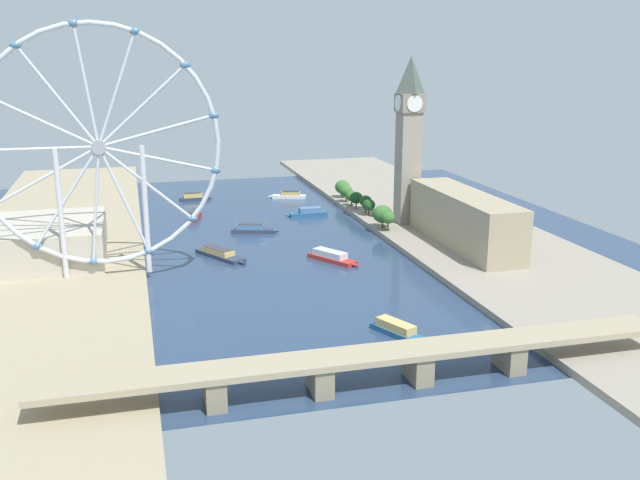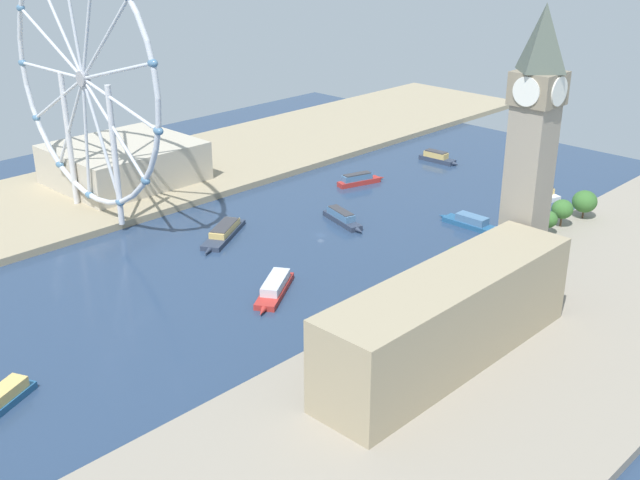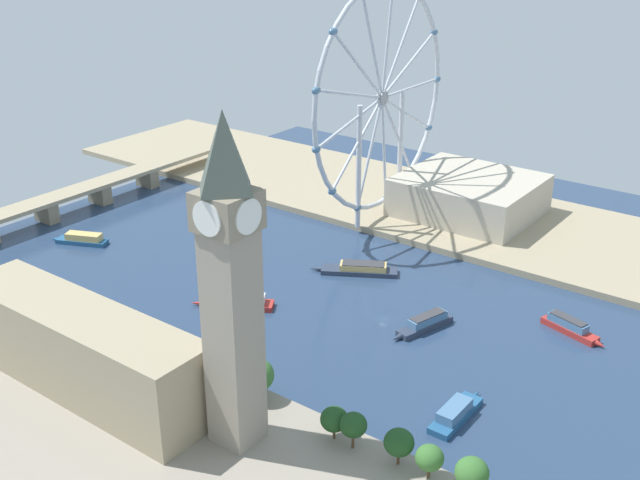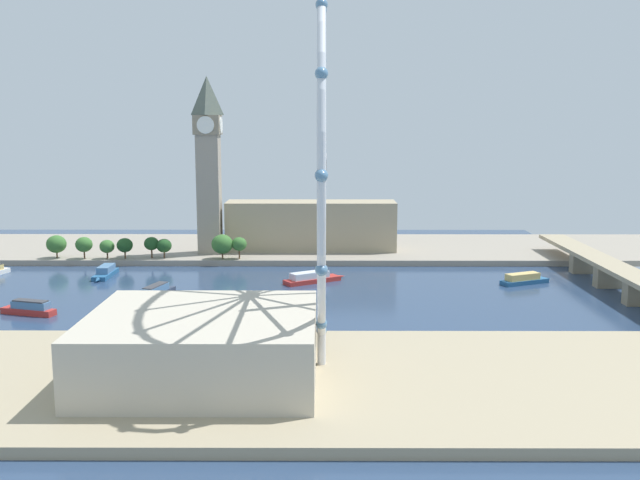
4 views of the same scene
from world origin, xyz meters
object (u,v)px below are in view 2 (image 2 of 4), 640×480
(tour_boat_4, at_px, (342,218))
(tour_boat_7, at_px, (224,232))
(parliament_block, at_px, (449,318))
(tour_boat_2, at_px, (275,288))
(clock_tower, at_px, (531,150))
(tour_boat_0, at_px, (359,180))
(riverside_hall, at_px, (124,162))
(ferris_wheel, at_px, (83,80))
(tour_boat_3, at_px, (539,190))
(tour_boat_5, at_px, (470,222))
(tour_boat_6, at_px, (437,157))

(tour_boat_4, bearing_deg, tour_boat_7, -102.41)
(parliament_block, xyz_separation_m, tour_boat_7, (123.89, -19.01, -14.64))
(tour_boat_2, bearing_deg, tour_boat_4, 171.33)
(clock_tower, distance_m, tour_boat_0, 138.61)
(tour_boat_2, distance_m, tour_boat_4, 71.23)
(riverside_hall, height_order, tour_boat_7, riverside_hall)
(ferris_wheel, bearing_deg, tour_boat_7, -154.63)
(ferris_wheel, xyz_separation_m, tour_boat_3, (-118.56, -160.65, -57.83))
(clock_tower, bearing_deg, tour_boat_7, 17.45)
(clock_tower, bearing_deg, tour_boat_2, 42.54)
(tour_boat_5, bearing_deg, tour_boat_0, -7.38)
(tour_boat_0, distance_m, tour_boat_5, 70.43)
(parliament_block, xyz_separation_m, tour_boat_0, (128.36, -107.08, -14.18))
(ferris_wheel, bearing_deg, tour_boat_3, -126.43)
(tour_boat_6, distance_m, tour_boat_7, 144.73)
(ferris_wheel, distance_m, tour_boat_3, 207.87)
(tour_boat_6, bearing_deg, tour_boat_3, -10.73)
(clock_tower, height_order, tour_boat_6, clock_tower)
(tour_boat_2, height_order, tour_boat_7, tour_boat_2)
(tour_boat_0, xyz_separation_m, tour_boat_6, (-4.98, -56.66, -0.05))
(clock_tower, bearing_deg, ferris_wheel, 20.06)
(tour_boat_5, relative_size, tour_boat_6, 1.17)
(ferris_wheel, xyz_separation_m, tour_boat_2, (-105.67, -4.71, -57.75))
(parliament_block, bearing_deg, tour_boat_6, -53.00)
(riverside_hall, xyz_separation_m, tour_boat_6, (-83.15, -137.13, -9.81))
(tour_boat_2, height_order, tour_boat_5, tour_boat_5)
(riverside_hall, relative_size, tour_boat_7, 1.80)
(ferris_wheel, relative_size, tour_boat_0, 4.29)
(clock_tower, relative_size, tour_boat_3, 3.49)
(tour_boat_7, bearing_deg, tour_boat_2, 38.51)
(tour_boat_3, relative_size, tour_boat_6, 1.16)
(clock_tower, distance_m, tour_boat_5, 81.97)
(clock_tower, bearing_deg, tour_boat_4, -5.78)
(tour_boat_5, bearing_deg, tour_boat_6, -45.37)
(clock_tower, relative_size, parliament_block, 1.01)
(tour_boat_0, bearing_deg, tour_boat_7, -160.76)
(clock_tower, height_order, tour_boat_7, clock_tower)
(tour_boat_0, distance_m, tour_boat_6, 56.88)
(tour_boat_5, bearing_deg, tour_boat_3, -90.09)
(parliament_block, distance_m, riverside_hall, 208.27)
(parliament_block, distance_m, tour_boat_6, 205.51)
(riverside_hall, xyz_separation_m, tour_boat_0, (-78.16, -80.47, -9.76))
(riverside_hall, height_order, tour_boat_6, riverside_hall)
(tour_boat_0, relative_size, tour_boat_2, 0.87)
(tour_boat_3, bearing_deg, tour_boat_4, 82.98)
(tour_boat_0, bearing_deg, clock_tower, -97.49)
(tour_boat_2, height_order, tour_boat_3, tour_boat_3)
(tour_boat_2, distance_m, tour_boat_5, 100.30)
(tour_boat_0, height_order, tour_boat_4, tour_boat_0)
(parliament_block, relative_size, tour_boat_2, 3.17)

